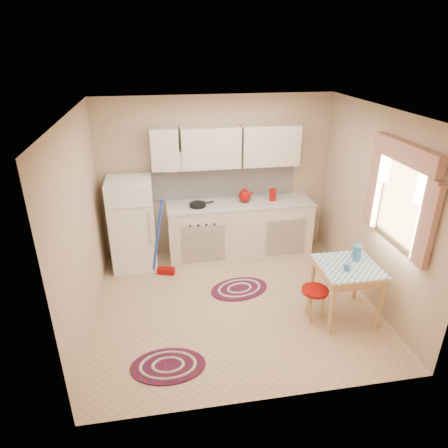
{
  "coord_description": "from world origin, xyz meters",
  "views": [
    {
      "loc": [
        -0.89,
        -4.32,
        3.2
      ],
      "look_at": [
        -0.11,
        0.25,
        1.06
      ],
      "focal_mm": 32.0,
      "sensor_mm": 36.0,
      "label": 1
    }
  ],
  "objects": [
    {
      "name": "room_shell",
      "position": [
        0.16,
        0.24,
        1.6
      ],
      "size": [
        3.64,
        3.6,
        2.52
      ],
      "color": "tan",
      "rests_on": "ground"
    },
    {
      "name": "stool",
      "position": [
        0.91,
        -0.46,
        0.21
      ],
      "size": [
        0.41,
        0.41,
        0.42
      ],
      "primitive_type": "cylinder",
      "rotation": [
        0.0,
        0.0,
        0.23
      ],
      "color": "#900805",
      "rests_on": "ground"
    },
    {
      "name": "base_cabinets",
      "position": [
        0.32,
        1.3,
        0.44
      ],
      "size": [
        2.25,
        0.6,
        0.88
      ],
      "primitive_type": "cube",
      "color": "beige",
      "rests_on": "ground"
    },
    {
      "name": "broom",
      "position": [
        -0.88,
        0.9,
        0.6
      ],
      "size": [
        0.3,
        0.2,
        1.2
      ],
      "primitive_type": null,
      "rotation": [
        0.0,
        0.0,
        -0.29
      ],
      "color": "blue",
      "rests_on": "ground"
    },
    {
      "name": "fridge",
      "position": [
        -1.32,
        1.25,
        0.7
      ],
      "size": [
        0.65,
        0.6,
        1.4
      ],
      "primitive_type": "cube",
      "color": "white",
      "rests_on": "ground"
    },
    {
      "name": "mug",
      "position": [
        1.22,
        -0.57,
        0.77
      ],
      "size": [
        0.09,
        0.09,
        0.1
      ],
      "primitive_type": "cylinder",
      "rotation": [
        0.0,
        0.0,
        0.12
      ],
      "color": "teal",
      "rests_on": "table"
    },
    {
      "name": "rug_center",
      "position": [
        0.12,
        0.31,
        0.01
      ],
      "size": [
        0.93,
        0.71,
        0.02
      ],
      "primitive_type": null,
      "rotation": [
        0.0,
        0.0,
        0.21
      ],
      "color": "maroon",
      "rests_on": "ground"
    },
    {
      "name": "table",
      "position": [
        1.3,
        -0.47,
        0.36
      ],
      "size": [
        0.72,
        0.72,
        0.72
      ],
      "primitive_type": "cube",
      "color": "#E1AF70",
      "rests_on": "ground"
    },
    {
      "name": "rug_left",
      "position": [
        -0.93,
        -1.0,
        0.01
      ],
      "size": [
        0.84,
        0.59,
        0.02
      ],
      "primitive_type": null,
      "rotation": [
        0.0,
        0.0,
        -0.05
      ],
      "color": "maroon",
      "rests_on": "ground"
    },
    {
      "name": "countertop",
      "position": [
        0.32,
        1.3,
        0.9
      ],
      "size": [
        2.27,
        0.62,
        0.04
      ],
      "primitive_type": "cube",
      "color": "#B8B5AF",
      "rests_on": "base_cabinets"
    },
    {
      "name": "coffee_pot",
      "position": [
        1.45,
        -0.35,
        0.85
      ],
      "size": [
        0.17,
        0.15,
        0.27
      ],
      "primitive_type": null,
      "rotation": [
        0.0,
        0.0,
        0.35
      ],
      "color": "teal",
      "rests_on": "table"
    },
    {
      "name": "red_kettle",
      "position": [
        0.4,
        1.3,
        1.03
      ],
      "size": [
        0.27,
        0.26,
        0.21
      ],
      "primitive_type": null,
      "rotation": [
        0.0,
        0.0,
        0.4
      ],
      "color": "#900805",
      "rests_on": "countertop"
    },
    {
      "name": "frying_pan",
      "position": [
        -0.34,
        1.25,
        0.94
      ],
      "size": [
        0.32,
        0.32,
        0.05
      ],
      "primitive_type": "cylinder",
      "rotation": [
        0.0,
        0.0,
        0.31
      ],
      "color": "black",
      "rests_on": "countertop"
    },
    {
      "name": "red_canister",
      "position": [
        0.84,
        1.3,
        1.0
      ],
      "size": [
        0.13,
        0.13,
        0.16
      ],
      "primitive_type": "cylinder",
      "rotation": [
        0.0,
        0.0,
        0.34
      ],
      "color": "#900805",
      "rests_on": "countertop"
    }
  ]
}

